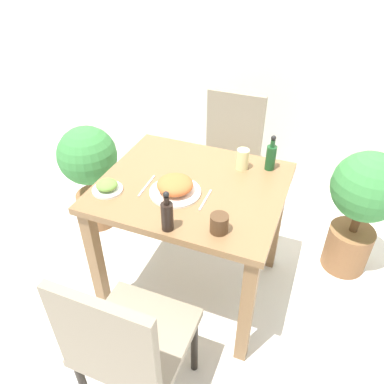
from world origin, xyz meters
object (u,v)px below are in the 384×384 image
potted_plant_left (90,168)px  side_plate (107,187)px  potted_plant_right (362,204)px  chair_near (126,343)px  condiment_bottle (167,215)px  food_plate (175,186)px  chair_far (229,153)px  juice_glass (243,159)px  drink_cup (219,224)px  sauce_bottle (271,156)px

potted_plant_left → side_plate: bearing=-45.2°
side_plate → potted_plant_right: (1.20, 0.71, -0.27)m
chair_near → condiment_bottle: bearing=-89.9°
condiment_bottle → food_plate: bearing=106.6°
chair_far → juice_glass: size_ratio=7.95×
food_plate → potted_plant_right: bearing=34.2°
food_plate → chair_near: bearing=-83.5°
chair_near → side_plate: chair_near is taller
chair_far → drink_cup: 1.12m
chair_far → potted_plant_left: 0.95m
potted_plant_right → chair_far: bearing=163.4°
sauce_bottle → potted_plant_left: sauce_bottle is taller
potted_plant_left → chair_near: bearing=-49.9°
chair_near → drink_cup: bearing=-113.5°
chair_near → condiment_bottle: 0.52m
chair_near → chair_far: (-0.06, 1.52, 0.00)m
side_plate → condiment_bottle: bearing=-20.0°
chair_near → food_plate: bearing=-83.5°
chair_near → food_plate: (-0.07, 0.65, 0.29)m
drink_cup → sauce_bottle: sauce_bottle is taller
drink_cup → sauce_bottle: bearing=80.4°
sauce_bottle → condiment_bottle: 0.69m
potted_plant_left → food_plate: bearing=-26.2°
chair_near → drink_cup: chair_near is taller
chair_far → potted_plant_left: size_ratio=1.18×
chair_near → juice_glass: bearing=-99.5°
juice_glass → sauce_bottle: size_ratio=0.58×
juice_glass → condiment_bottle: 0.60m
chair_far → sauce_bottle: (0.36, -0.49, 0.32)m
drink_cup → juice_glass: size_ratio=0.73×
potted_plant_left → potted_plant_right: 1.71m
chair_far → side_plate: 1.06m
sauce_bottle → chair_near: bearing=-106.2°
juice_glass → potted_plant_right: (0.65, 0.28, -0.31)m
chair_far → potted_plant_left: (-0.82, -0.47, -0.04)m
sauce_bottle → potted_plant_left: bearing=179.0°
food_plate → potted_plant_left: bearing=153.8°
chair_far → food_plate: size_ratio=3.60×
condiment_bottle → potted_plant_left: (-0.88, 0.64, -0.37)m
chair_far → potted_plant_left: chair_far is taller
chair_far → side_plate: size_ratio=6.05×
drink_cup → juice_glass: (-0.04, 0.51, 0.01)m
food_plate → side_plate: 0.33m
food_plate → potted_plant_left: 0.96m
condiment_bottle → potted_plant_right: size_ratio=0.24×
side_plate → condiment_bottle: 0.41m
food_plate → sauce_bottle: bearing=45.5°
potted_plant_right → side_plate: bearing=-149.4°
chair_near → sauce_bottle: (0.30, 1.03, 0.32)m
chair_near → side_plate: size_ratio=6.05×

